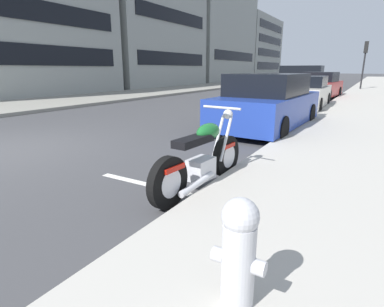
{
  "coord_description": "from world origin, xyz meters",
  "views": [
    {
      "loc": [
        -3.3,
        -6.53,
        1.65
      ],
      "look_at": [
        0.1,
        -4.52,
        0.56
      ],
      "focal_mm": 28.47,
      "sensor_mm": 36.0,
      "label": 1
    }
  ],
  "objects_px": {
    "parked_car_far_down_curb": "(319,86)",
    "fire_hydrant": "(239,250)",
    "parked_car_second_in_row": "(268,103)",
    "traffic_signal_near_corner": "(365,55)",
    "crossing_truck": "(301,76)",
    "parked_car_across_street": "(302,93)",
    "parked_motorcycle": "(202,160)"
  },
  "relations": [
    {
      "from": "parked_car_second_in_row",
      "to": "traffic_signal_near_corner",
      "type": "distance_m",
      "value": 19.65
    },
    {
      "from": "parked_car_across_street",
      "to": "crossing_truck",
      "type": "xyz_separation_m",
      "value": [
        18.07,
        3.78,
        0.37
      ]
    },
    {
      "from": "parked_car_far_down_curb",
      "to": "parked_car_second_in_row",
      "type": "bearing_deg",
      "value": -174.65
    },
    {
      "from": "fire_hydrant",
      "to": "parked_car_second_in_row",
      "type": "bearing_deg",
      "value": 15.68
    },
    {
      "from": "parked_motorcycle",
      "to": "parked_car_second_in_row",
      "type": "bearing_deg",
      "value": 11.67
    },
    {
      "from": "parked_car_across_street",
      "to": "parked_car_far_down_curb",
      "type": "distance_m",
      "value": 5.49
    },
    {
      "from": "crossing_truck",
      "to": "parked_car_second_in_row",
      "type": "bearing_deg",
      "value": 100.35
    },
    {
      "from": "crossing_truck",
      "to": "parked_motorcycle",
      "type": "bearing_deg",
      "value": 99.91
    },
    {
      "from": "parked_car_far_down_curb",
      "to": "traffic_signal_near_corner",
      "type": "distance_m",
      "value": 9.18
    },
    {
      "from": "parked_car_far_down_curb",
      "to": "crossing_truck",
      "type": "height_order",
      "value": "crossing_truck"
    },
    {
      "from": "parked_motorcycle",
      "to": "parked_car_second_in_row",
      "type": "relative_size",
      "value": 0.47
    },
    {
      "from": "parked_car_second_in_row",
      "to": "fire_hydrant",
      "type": "xyz_separation_m",
      "value": [
        -6.88,
        -1.93,
        -0.18
      ]
    },
    {
      "from": "crossing_truck",
      "to": "traffic_signal_near_corner",
      "type": "distance_m",
      "value": 6.82
    },
    {
      "from": "parked_motorcycle",
      "to": "parked_car_second_in_row",
      "type": "distance_m",
      "value": 5.0
    },
    {
      "from": "parked_car_far_down_curb",
      "to": "traffic_signal_near_corner",
      "type": "relative_size",
      "value": 1.31
    },
    {
      "from": "fire_hydrant",
      "to": "parked_car_across_street",
      "type": "bearing_deg",
      "value": 9.54
    },
    {
      "from": "parked_car_across_street",
      "to": "fire_hydrant",
      "type": "bearing_deg",
      "value": -171.97
    },
    {
      "from": "parked_car_second_in_row",
      "to": "parked_car_across_street",
      "type": "distance_m",
      "value": 5.22
    },
    {
      "from": "parked_motorcycle",
      "to": "parked_car_far_down_curb",
      "type": "xyz_separation_m",
      "value": [
        15.66,
        0.87,
        0.26
      ]
    },
    {
      "from": "parked_motorcycle",
      "to": "crossing_truck",
      "type": "bearing_deg",
      "value": 13.75
    },
    {
      "from": "parked_car_across_street",
      "to": "parked_car_far_down_curb",
      "type": "relative_size",
      "value": 0.9
    },
    {
      "from": "parked_motorcycle",
      "to": "crossing_truck",
      "type": "height_order",
      "value": "crossing_truck"
    },
    {
      "from": "parked_motorcycle",
      "to": "traffic_signal_near_corner",
      "type": "height_order",
      "value": "traffic_signal_near_corner"
    },
    {
      "from": "parked_car_across_street",
      "to": "traffic_signal_near_corner",
      "type": "distance_m",
      "value": 14.5
    },
    {
      "from": "fire_hydrant",
      "to": "traffic_signal_near_corner",
      "type": "relative_size",
      "value": 0.21
    },
    {
      "from": "parked_motorcycle",
      "to": "parked_car_second_in_row",
      "type": "xyz_separation_m",
      "value": [
        4.95,
        0.6,
        0.29
      ]
    },
    {
      "from": "parked_car_second_in_row",
      "to": "parked_car_across_street",
      "type": "height_order",
      "value": "parked_car_second_in_row"
    },
    {
      "from": "parked_car_second_in_row",
      "to": "parked_car_across_street",
      "type": "xyz_separation_m",
      "value": [
        5.22,
        0.1,
        -0.07
      ]
    },
    {
      "from": "parked_motorcycle",
      "to": "parked_car_far_down_curb",
      "type": "relative_size",
      "value": 0.45
    },
    {
      "from": "parked_car_far_down_curb",
      "to": "fire_hydrant",
      "type": "relative_size",
      "value": 6.19
    },
    {
      "from": "parked_motorcycle",
      "to": "parked_car_across_street",
      "type": "xyz_separation_m",
      "value": [
        10.17,
        0.71,
        0.22
      ]
    },
    {
      "from": "traffic_signal_near_corner",
      "to": "crossing_truck",
      "type": "bearing_deg",
      "value": 54.8
    }
  ]
}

